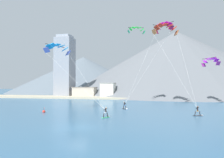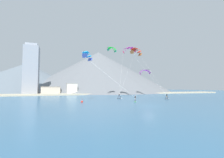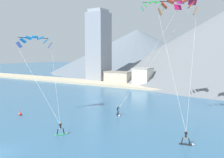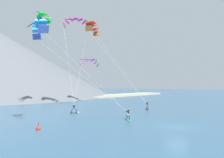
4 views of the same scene
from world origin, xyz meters
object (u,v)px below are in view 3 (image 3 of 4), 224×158
Objects in this scene: parafoil_kite_distant_high_outer at (153,5)px; parafoil_kite_near_trail at (178,6)px; kitesurfer_near_trail at (188,140)px; race_marker_buoy at (20,114)px; kitesurfer_near_lead at (118,113)px; parafoil_kite_near_lead at (185,0)px; parafoil_kite_mid_center at (35,41)px; kitesurfer_mid_center at (62,131)px.

parafoil_kite_near_trail is at bearing -44.82° from parafoil_kite_distant_high_outer.
kitesurfer_near_trail is 1.75× the size of race_marker_buoy.
kitesurfer_near_lead is 22.51m from parafoil_kite_near_lead.
parafoil_kite_near_trail is at bearing 22.65° from kitesurfer_near_lead.
parafoil_kite_distant_high_outer reaches higher than parafoil_kite_near_trail.
race_marker_buoy is (-22.78, -12.52, -17.75)m from parafoil_kite_near_trail.
parafoil_kite_distant_high_outer is (1.20, 10.92, 19.49)m from kitesurfer_near_lead.
kitesurfer_near_lead is at bearing -96.28° from parafoil_kite_distant_high_outer.
kitesurfer_mid_center is at bearing -26.17° from parafoil_kite_mid_center.
kitesurfer_near_lead is 18.67m from parafoil_kite_mid_center.
kitesurfer_near_lead is at bearing 28.26° from parafoil_kite_mid_center.
kitesurfer_near_trail is at bearing 19.41° from kitesurfer_mid_center.
race_marker_buoy is at bearing -127.09° from parafoil_kite_mid_center.
parafoil_kite_mid_center reaches higher than kitesurfer_near_trail.
kitesurfer_mid_center is at bearing -94.38° from kitesurfer_near_lead.
parafoil_kite_distant_high_outer reaches higher than kitesurfer_near_lead.
parafoil_kite_near_trail reaches higher than kitesurfer_near_trail.
parafoil_kite_near_lead is at bearing 66.65° from kitesurfer_mid_center.
race_marker_buoy is at bearing -127.79° from parafoil_kite_distant_high_outer.
parafoil_kite_mid_center is at bearing -153.95° from parafoil_kite_near_trail.
parafoil_kite_distant_high_outer is at bearing 83.72° from kitesurfer_near_lead.
kitesurfer_mid_center is 17.67m from parafoil_kite_mid_center.
kitesurfer_mid_center is (-0.95, -12.43, 0.01)m from kitesurfer_near_lead.
race_marker_buoy is (-22.31, -17.51, -19.50)m from parafoil_kite_near_lead.
kitesurfer_near_trail is 21.13m from parafoil_kite_near_trail.
kitesurfer_near_lead is 16.78m from race_marker_buoy.
parafoil_kite_distant_high_outer is at bearing 84.73° from kitesurfer_mid_center.
parafoil_kite_near_trail is at bearing -84.66° from parafoil_kite_near_lead.
parafoil_kite_near_lead is 18.97× the size of race_marker_buoy.
race_marker_buoy is (-13.24, 3.49, -0.35)m from kitesurfer_mid_center.
race_marker_buoy is at bearing -141.87° from parafoil_kite_near_lead.
parafoil_kite_near_lead is at bearing 46.59° from kitesurfer_near_lead.
kitesurfer_near_trail is 15.67m from kitesurfer_mid_center.
parafoil_kite_mid_center is (-20.65, -15.32, -7.08)m from parafoil_kite_near_lead.
kitesurfer_mid_center is at bearing -120.78° from parafoil_kite_near_trail.
parafoil_kite_mid_center is at bearing 52.91° from race_marker_buoy.
parafoil_kite_near_trail is 1.34× the size of parafoil_kite_mid_center.
kitesurfer_near_trail is 28.99m from parafoil_kite_mid_center.
kitesurfer_near_lead is 0.10× the size of parafoil_kite_near_trail.
kitesurfer_near_trail is at bearing -27.58° from kitesurfer_near_lead.
kitesurfer_near_lead is at bearing 85.62° from kitesurfer_mid_center.
kitesurfer_near_lead is at bearing 32.19° from race_marker_buoy.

